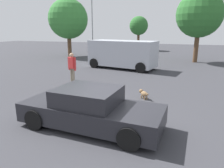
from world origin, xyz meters
TOP-DOWN VIEW (x-y plane):
  - ground_plane at (0.00, 0.00)m, footprint 80.00×80.00m
  - sedan_foreground at (-0.07, -0.24)m, footprint 4.52×2.08m
  - dog at (1.00, 3.02)m, footprint 0.48×0.47m
  - van_white at (-1.99, 9.91)m, footprint 5.49×3.09m
  - pedestrian at (-3.32, 4.39)m, footprint 0.55×0.35m
  - light_post_near at (-9.43, 20.93)m, footprint 0.44×0.44m
  - tree_back_left at (3.58, 15.16)m, footprint 4.07×4.07m
  - tree_back_center at (-3.96, 25.13)m, footprint 2.67×2.67m
  - tree_back_right at (-9.70, 15.16)m, footprint 4.29×4.29m

SIDE VIEW (x-z plane):
  - ground_plane at x=0.00m, z-range 0.00..0.00m
  - dog at x=1.00m, z-range 0.05..0.43m
  - sedan_foreground at x=-0.07m, z-range -0.05..1.21m
  - pedestrian at x=-3.32m, z-range 0.17..1.90m
  - van_white at x=-1.99m, z-range 0.09..2.24m
  - tree_back_center at x=-3.96m, z-range 1.04..5.88m
  - tree_back_right at x=-9.70m, z-range 0.96..7.20m
  - tree_back_left at x=3.58m, z-range 1.10..7.41m
  - light_post_near at x=-9.43m, z-range 1.25..9.05m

